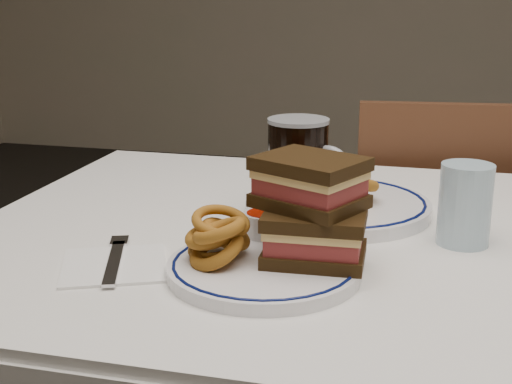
% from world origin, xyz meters
% --- Properties ---
extents(dining_table, '(1.27, 0.87, 0.75)m').
position_xyz_m(dining_table, '(0.00, 0.00, 0.64)').
color(dining_table, silver).
rests_on(dining_table, floor).
extents(chair_far, '(0.45, 0.45, 0.87)m').
position_xyz_m(chair_far, '(0.08, 0.62, 0.47)').
color(chair_far, '#4B2B18').
rests_on(chair_far, floor).
extents(main_plate, '(0.25, 0.25, 0.02)m').
position_xyz_m(main_plate, '(-0.15, -0.18, 0.76)').
color(main_plate, white).
rests_on(main_plate, dining_table).
extents(reuben_sandwich, '(0.16, 0.14, 0.13)m').
position_xyz_m(reuben_sandwich, '(-0.09, -0.15, 0.83)').
color(reuben_sandwich, black).
rests_on(reuben_sandwich, main_plate).
extents(onion_rings_main, '(0.09, 0.11, 0.08)m').
position_xyz_m(onion_rings_main, '(-0.20, -0.18, 0.80)').
color(onion_rings_main, brown).
rests_on(onion_rings_main, main_plate).
extents(ketchup_ramekin, '(0.06, 0.06, 0.03)m').
position_xyz_m(ketchup_ramekin, '(-0.17, -0.08, 0.79)').
color(ketchup_ramekin, silver).
rests_on(ketchup_ramekin, main_plate).
extents(beer_mug, '(0.14, 0.09, 0.16)m').
position_xyz_m(beer_mug, '(-0.15, 0.06, 0.83)').
color(beer_mug, black).
rests_on(beer_mug, dining_table).
extents(water_glass, '(0.07, 0.07, 0.12)m').
position_xyz_m(water_glass, '(0.10, 0.00, 0.81)').
color(water_glass, '#AACADB').
rests_on(water_glass, dining_table).
extents(far_plate, '(0.30, 0.30, 0.02)m').
position_xyz_m(far_plate, '(-0.09, 0.10, 0.76)').
color(far_plate, white).
rests_on(far_plate, dining_table).
extents(onion_rings_far, '(0.12, 0.12, 0.07)m').
position_xyz_m(onion_rings_far, '(-0.09, 0.08, 0.79)').
color(onion_rings_far, brown).
rests_on(onion_rings_far, far_plate).
extents(napkin_fork, '(0.17, 0.19, 0.01)m').
position_xyz_m(napkin_fork, '(-0.34, -0.20, 0.75)').
color(napkin_fork, white).
rests_on(napkin_fork, dining_table).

